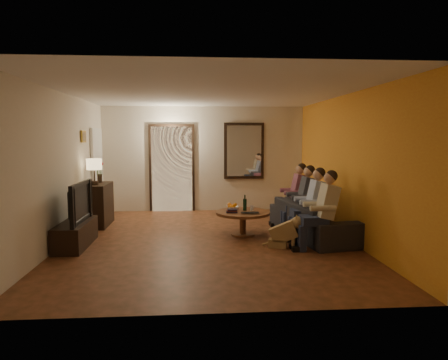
{
  "coord_description": "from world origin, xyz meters",
  "views": [
    {
      "loc": [
        -0.24,
        -6.98,
        1.82
      ],
      "look_at": [
        0.3,
        0.3,
        1.05
      ],
      "focal_mm": 32.0,
      "sensor_mm": 36.0,
      "label": 1
    }
  ],
  "objects": [
    {
      "name": "dog",
      "position": [
        1.23,
        -0.58,
        0.28
      ],
      "size": [
        0.61,
        0.41,
        0.56
      ],
      "primitive_type": null,
      "rotation": [
        0.0,
        0.0,
        -0.33
      ],
      "color": "#9B7947",
      "rests_on": "floor"
    },
    {
      "name": "flower_vase",
      "position": [
        -2.25,
        1.62,
        1.1
      ],
      "size": [
        0.14,
        0.14,
        0.44
      ],
      "primitive_type": null,
      "color": "red",
      "rests_on": "dresser"
    },
    {
      "name": "book_stack",
      "position": [
        0.44,
        0.24,
        0.48
      ],
      "size": [
        0.2,
        0.15,
        0.07
      ],
      "primitive_type": null,
      "color": "black",
      "rests_on": "coffee_table"
    },
    {
      "name": "oranges",
      "position": [
        0.48,
        0.56,
        0.55
      ],
      "size": [
        0.2,
        0.2,
        0.08
      ],
      "primitive_type": null,
      "color": "orange",
      "rests_on": "bowl"
    },
    {
      "name": "person_c",
      "position": [
        1.84,
        0.47,
        0.6
      ],
      "size": [
        0.6,
        0.4,
        1.2
      ],
      "primitive_type": null,
      "color": "tan",
      "rests_on": "sofa"
    },
    {
      "name": "left_wall",
      "position": [
        -2.5,
        0.0,
        1.3
      ],
      "size": [
        0.02,
        6.0,
        2.6
      ],
      "primitive_type": "cube",
      "color": "beige",
      "rests_on": "floor"
    },
    {
      "name": "floor",
      "position": [
        0.0,
        0.0,
        0.0
      ],
      "size": [
        5.0,
        6.0,
        0.01
      ],
      "primitive_type": "cube",
      "color": "#412811",
      "rests_on": "ground"
    },
    {
      "name": "white_door",
      "position": [
        -2.46,
        2.3,
        1.02
      ],
      "size": [
        0.06,
        0.85,
        2.04
      ],
      "primitive_type": "cube",
      "color": "white",
      "rests_on": "floor"
    },
    {
      "name": "art_canvas",
      "position": [
        -2.46,
        1.3,
        1.85
      ],
      "size": [
        0.01,
        0.22,
        0.18
      ],
      "primitive_type": "cube",
      "color": "brown",
      "rests_on": "left_wall"
    },
    {
      "name": "person_b",
      "position": [
        1.84,
        -0.13,
        0.6
      ],
      "size": [
        0.6,
        0.4,
        1.2
      ],
      "primitive_type": null,
      "color": "tan",
      "rests_on": "sofa"
    },
    {
      "name": "laptop",
      "position": [
        0.76,
        0.06,
        0.46
      ],
      "size": [
        0.34,
        0.23,
        0.03
      ],
      "primitive_type": "imported",
      "rotation": [
        0.0,
        0.0,
        -0.05
      ],
      "color": "black",
      "rests_on": "coffee_table"
    },
    {
      "name": "front_wall",
      "position": [
        0.0,
        -3.0,
        1.3
      ],
      "size": [
        5.0,
        0.02,
        2.6
      ],
      "primitive_type": "cube",
      "color": "beige",
      "rests_on": "floor"
    },
    {
      "name": "wine_bottle",
      "position": [
        0.71,
        0.44,
        0.6
      ],
      "size": [
        0.07,
        0.07,
        0.31
      ],
      "primitive_type": null,
      "color": "black",
      "rests_on": "coffee_table"
    },
    {
      "name": "coffee_table",
      "position": [
        0.66,
        0.34,
        0.23
      ],
      "size": [
        1.29,
        1.29,
        0.45
      ],
      "primitive_type": "cylinder",
      "rotation": [
        0.0,
        0.0,
        -0.33
      ],
      "color": "brown",
      "rests_on": "floor"
    },
    {
      "name": "mirror_frame",
      "position": [
        1.0,
        2.96,
        1.5
      ],
      "size": [
        1.0,
        0.05,
        1.4
      ],
      "primitive_type": "cube",
      "color": "black",
      "rests_on": "back_wall"
    },
    {
      "name": "right_wall",
      "position": [
        2.5,
        0.0,
        1.3
      ],
      "size": [
        0.02,
        6.0,
        2.6
      ],
      "primitive_type": "cube",
      "color": "beige",
      "rests_on": "floor"
    },
    {
      "name": "tv",
      "position": [
        -2.25,
        -0.23,
        0.75
      ],
      "size": [
        1.17,
        0.15,
        0.67
      ],
      "primitive_type": "imported",
      "rotation": [
        0.0,
        0.0,
        1.57
      ],
      "color": "black",
      "rests_on": "tv_stand"
    },
    {
      "name": "sofa",
      "position": [
        1.94,
        0.17,
        0.32
      ],
      "size": [
        2.33,
        1.23,
        0.65
      ],
      "primitive_type": "imported",
      "rotation": [
        0.0,
        0.0,
        1.74
      ],
      "color": "black",
      "rests_on": "floor"
    },
    {
      "name": "door_trim",
      "position": [
        -0.8,
        2.97,
        1.05
      ],
      "size": [
        1.12,
        0.04,
        2.22
      ],
      "primitive_type": "cube",
      "color": "black",
      "rests_on": "floor"
    },
    {
      "name": "person_a",
      "position": [
        1.84,
        -0.73,
        0.6
      ],
      "size": [
        0.6,
        0.4,
        1.2
      ],
      "primitive_type": null,
      "color": "tan",
      "rests_on": "sofa"
    },
    {
      "name": "fridge_glimpse",
      "position": [
        -0.55,
        2.98,
        0.9
      ],
      "size": [
        0.45,
        0.03,
        1.7
      ],
      "primitive_type": "cube",
      "color": "silver",
      "rests_on": "floor"
    },
    {
      "name": "orange_accent",
      "position": [
        2.49,
        0.0,
        1.3
      ],
      "size": [
        0.01,
        6.0,
        2.6
      ],
      "primitive_type": "cube",
      "color": "orange",
      "rests_on": "right_wall"
    },
    {
      "name": "dresser",
      "position": [
        -2.25,
        1.4,
        0.44
      ],
      "size": [
        0.45,
        0.99,
        0.88
      ],
      "primitive_type": "cube",
      "color": "black",
      "rests_on": "floor"
    },
    {
      "name": "framed_art",
      "position": [
        -2.47,
        1.3,
        1.85
      ],
      "size": [
        0.03,
        0.28,
        0.24
      ],
      "primitive_type": "cube",
      "color": "#B28C33",
      "rests_on": "left_wall"
    },
    {
      "name": "mirror_glass",
      "position": [
        1.0,
        2.93,
        1.5
      ],
      "size": [
        0.86,
        0.02,
        1.26
      ],
      "primitive_type": "cube",
      "color": "white",
      "rests_on": "back_wall"
    },
    {
      "name": "kitchen_doorway",
      "position": [
        -0.8,
        2.98,
        1.05
      ],
      "size": [
        1.0,
        0.06,
        2.1
      ],
      "primitive_type": "cube",
      "color": "#FFE0A5",
      "rests_on": "floor"
    },
    {
      "name": "table_lamp",
      "position": [
        -2.25,
        1.18,
        1.15
      ],
      "size": [
        0.3,
        0.3,
        0.54
      ],
      "primitive_type": null,
      "color": "beige",
      "rests_on": "dresser"
    },
    {
      "name": "bowl",
      "position": [
        0.48,
        0.56,
        0.48
      ],
      "size": [
        0.26,
        0.26,
        0.06
      ],
      "primitive_type": "imported",
      "color": "white",
      "rests_on": "coffee_table"
    },
    {
      "name": "tv_stand",
      "position": [
        -2.25,
        -0.23,
        0.21
      ],
      "size": [
        0.45,
        1.24,
        0.41
      ],
      "primitive_type": "cube",
      "color": "black",
      "rests_on": "floor"
    },
    {
      "name": "ceiling",
      "position": [
        0.0,
        0.0,
        2.6
      ],
      "size": [
        5.0,
        6.0,
        0.01
      ],
      "primitive_type": "cube",
      "color": "white",
      "rests_on": "back_wall"
    },
    {
      "name": "back_wall",
      "position": [
        0.0,
        3.0,
        1.3
      ],
      "size": [
        5.0,
        0.02,
        2.6
      ],
      "primitive_type": "cube",
      "color": "beige",
      "rests_on": "floor"
    },
    {
      "name": "wine_glass",
      "position": [
        0.84,
        0.39,
        0.5
      ],
      "size": [
        0.06,
        0.06,
        0.1
      ],
      "primitive_type": "cylinder",
      "color": "silver",
      "rests_on": "coffee_table"
    },
    {
      "name": "person_d",
      "position": [
        1.84,
        1.07,
        0.6
      ],
      "size": [
        0.6,
        0.4,
        1.2
      ],
      "primitive_type": null,
      "color": "tan",
      "rests_on": "sofa"
    }
  ]
}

